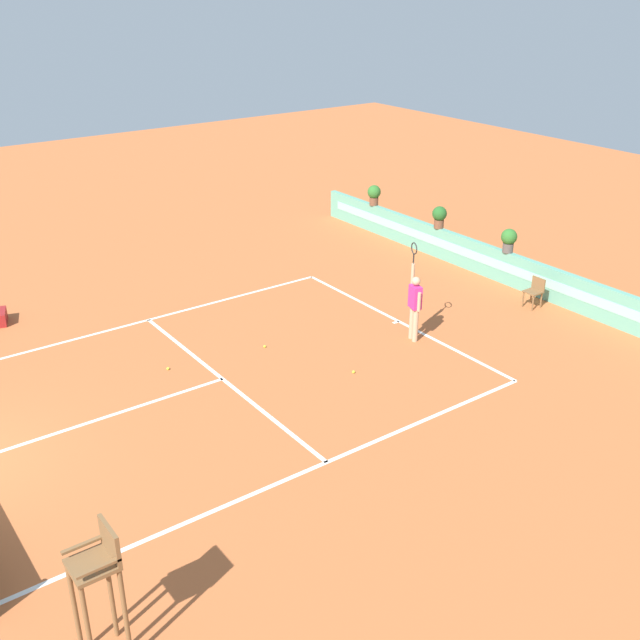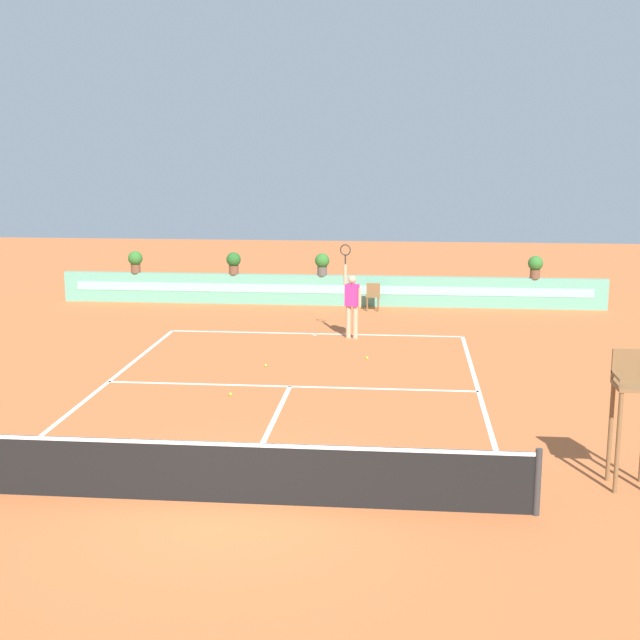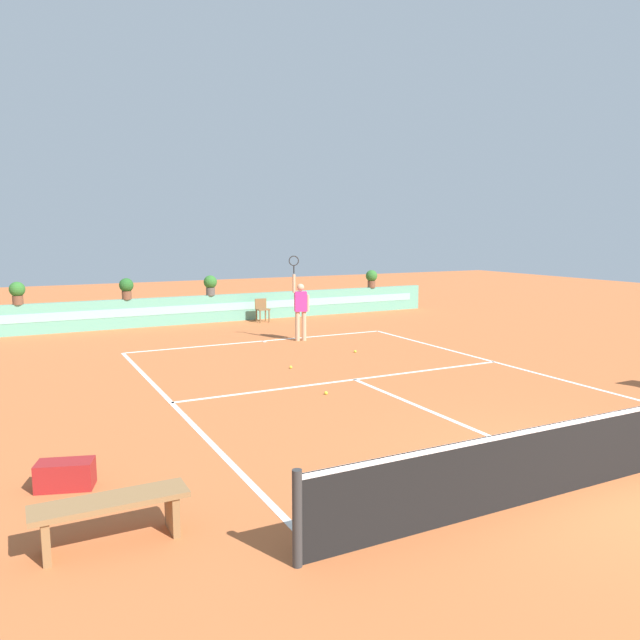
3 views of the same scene
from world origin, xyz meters
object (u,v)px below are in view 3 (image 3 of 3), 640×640
potted_plant_left (126,287)px  tennis_ball_mid_court (291,367)px  bench_courtside (111,510)px  potted_plant_far_left (17,292)px  ball_kid_chair (262,309)px  tennis_player (300,306)px  potted_plant_centre (210,284)px  tennis_ball_near_baseline (355,351)px  tennis_ball_by_sideline (326,393)px  potted_plant_far_right (372,278)px  gear_bag (65,475)px

potted_plant_left → tennis_ball_mid_court: bearing=-74.0°
bench_courtside → potted_plant_far_left: size_ratio=2.21×
ball_kid_chair → tennis_player: (-0.43, -4.22, 0.57)m
potted_plant_centre → potted_plant_far_left: size_ratio=1.00×
tennis_ball_near_baseline → potted_plant_left: potted_plant_left is taller
potted_plant_far_left → tennis_player: bearing=-33.1°
tennis_ball_mid_court → potted_plant_far_left: (-5.73, 8.31, 1.38)m
ball_kid_chair → tennis_player: bearing=-95.9°
tennis_player → tennis_ball_by_sideline: size_ratio=38.01×
tennis_ball_by_sideline → potted_plant_left: (-2.02, 10.82, 1.38)m
tennis_ball_by_sideline → potted_plant_far_left: 12.16m
ball_kid_chair → tennis_ball_mid_court: size_ratio=12.50×
potted_plant_far_right → potted_plant_centre: bearing=180.0°
bench_courtside → potted_plant_left: (2.79, 15.10, 1.04)m
ball_kid_chair → tennis_ball_mid_court: ball_kid_chair is taller
tennis_player → potted_plant_centre: (-1.28, 4.95, 0.36)m
gear_bag → potted_plant_centre: size_ratio=0.97×
gear_bag → potted_plant_left: 13.75m
gear_bag → potted_plant_far_left: 13.40m
tennis_ball_by_sideline → potted_plant_far_right: size_ratio=0.09×
tennis_ball_near_baseline → potted_plant_far_left: size_ratio=0.09×
tennis_ball_by_sideline → ball_kid_chair: bearing=75.3°
ball_kid_chair → potted_plant_far_right: 5.31m
tennis_player → tennis_ball_by_sideline: 6.36m
tennis_ball_mid_court → gear_bag: bearing=-137.4°
ball_kid_chair → potted_plant_left: size_ratio=1.17×
bench_courtside → tennis_ball_mid_court: bench_courtside is taller
potted_plant_far_right → bench_courtside: bearing=-129.9°
gear_bag → tennis_ball_near_baseline: bearing=37.4°
potted_plant_left → gear_bag: bearing=-103.1°
gear_bag → tennis_ball_mid_court: gear_bag is taller
tennis_player → tennis_ball_mid_court: (-1.86, -3.37, -1.02)m
bench_courtside → tennis_ball_by_sideline: (4.81, 4.28, -0.34)m
tennis_ball_mid_court → potted_plant_far_right: size_ratio=0.09×
tennis_player → potted_plant_far_right: (5.61, 4.95, 0.36)m
ball_kid_chair → bench_courtside: 16.19m
tennis_player → potted_plant_centre: tennis_player is taller
gear_bag → potted_plant_far_right: potted_plant_far_right is taller
tennis_ball_mid_court → bench_courtside: bearing=-127.3°
potted_plant_centre → potted_plant_far_left: 6.31m
bench_courtside → tennis_ball_mid_court: size_ratio=23.53×
tennis_ball_by_sideline → potted_plant_far_right: bearing=54.1°
ball_kid_chair → tennis_ball_by_sideline: bearing=-104.7°
bench_courtside → tennis_ball_near_baseline: 10.84m
tennis_ball_near_baseline → potted_plant_centre: potted_plant_centre is taller
tennis_ball_near_baseline → tennis_ball_by_sideline: bearing=-128.1°
tennis_player → tennis_ball_mid_court: 3.98m
potted_plant_centre → ball_kid_chair: bearing=-23.1°
potted_plant_centre → potted_plant_left: bearing=180.0°
ball_kid_chair → gear_bag: bearing=-121.6°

